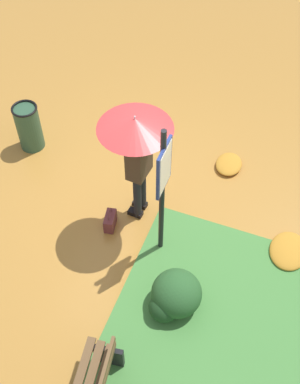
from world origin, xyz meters
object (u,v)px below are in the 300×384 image
handbag (110,221)px  trash_bin (29,127)px  info_sign_post (163,182)px  person_with_umbrella (137,142)px

handbag → trash_bin: bearing=-119.3°
handbag → trash_bin: 2.20m
info_sign_post → handbag: (-0.09, -0.83, -1.32)m
handbag → trash_bin: trash_bin is taller
person_with_umbrella → info_sign_post: 0.68m
person_with_umbrella → trash_bin: person_with_umbrella is taller
handbag → trash_bin: size_ratio=0.44×
info_sign_post → handbag: bearing=-96.3°
info_sign_post → handbag: info_sign_post is taller
person_with_umbrella → handbag: bearing=-43.1°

